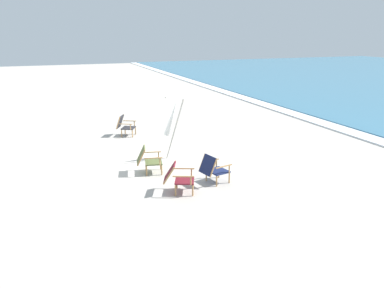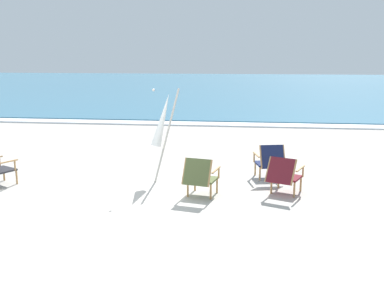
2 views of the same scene
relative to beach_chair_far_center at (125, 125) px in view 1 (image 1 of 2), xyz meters
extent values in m
plane|color=#B2AAA0|center=(2.88, -0.52, -0.43)|extent=(80.00, 80.00, 0.00)
cube|color=white|center=(2.88, 8.84, -0.40)|extent=(80.00, 1.10, 0.06)
cube|color=#28282D|center=(0.07, 0.13, -0.11)|extent=(0.68, 0.67, 0.04)
cube|color=#28282D|center=(-0.08, -0.16, 0.13)|extent=(0.53, 0.42, 0.50)
cylinder|color=#AD7F4C|center=(-0.03, 0.43, -0.27)|extent=(0.04, 0.04, 0.32)
cylinder|color=#AD7F4C|center=(0.38, 0.21, -0.27)|extent=(0.04, 0.04, 0.32)
cylinder|color=#AD7F4C|center=(-0.24, 0.05, -0.27)|extent=(0.04, 0.04, 0.32)
cylinder|color=#AD7F4C|center=(0.18, -0.17, -0.27)|extent=(0.04, 0.04, 0.32)
cube|color=#AD7F4C|center=(-0.19, 0.25, 0.11)|extent=(0.28, 0.48, 0.02)
cylinder|color=#AD7F4C|center=(-0.10, 0.41, 0.00)|extent=(0.04, 0.04, 0.22)
cube|color=#AD7F4C|center=(0.31, -0.02, 0.11)|extent=(0.28, 0.48, 0.02)
cylinder|color=#AD7F4C|center=(0.40, 0.15, 0.00)|extent=(0.04, 0.04, 0.22)
cylinder|color=#AD7F4C|center=(-0.31, -0.04, 0.13)|extent=(0.14, 0.21, 0.50)
cylinder|color=#AD7F4C|center=(0.14, -0.28, 0.13)|extent=(0.14, 0.21, 0.50)
cube|color=#19234C|center=(5.73, 1.38, -0.11)|extent=(0.61, 0.58, 0.04)
cube|color=#19234C|center=(5.81, 1.05, 0.13)|extent=(0.54, 0.35, 0.49)
cylinder|color=#AD7F4C|center=(5.46, 1.54, -0.27)|extent=(0.04, 0.04, 0.32)
cylinder|color=#AD7F4C|center=(5.91, 1.65, -0.27)|extent=(0.04, 0.04, 0.32)
cylinder|color=#AD7F4C|center=(5.55, 1.12, -0.27)|extent=(0.04, 0.04, 0.32)
cylinder|color=#AD7F4C|center=(6.01, 1.22, -0.27)|extent=(0.04, 0.04, 0.32)
cube|color=#AD7F4C|center=(5.46, 1.30, 0.11)|extent=(0.15, 0.52, 0.02)
cylinder|color=#AD7F4C|center=(5.42, 1.49, 0.00)|extent=(0.04, 0.04, 0.22)
cube|color=#AD7F4C|center=(6.01, 1.42, 0.11)|extent=(0.15, 0.52, 0.02)
cylinder|color=#AD7F4C|center=(5.97, 1.61, 0.00)|extent=(0.04, 0.04, 0.22)
cylinder|color=#AD7F4C|center=(5.56, 0.99, 0.13)|extent=(0.09, 0.25, 0.49)
cylinder|color=#AD7F4C|center=(6.06, 1.10, 0.13)|extent=(0.09, 0.25, 0.49)
cube|color=#515B33|center=(4.40, -0.05, -0.11)|extent=(0.61, 0.58, 0.04)
cube|color=#515B33|center=(4.32, -0.40, 0.12)|extent=(0.54, 0.36, 0.48)
cylinder|color=#AD7F4C|center=(4.22, 0.21, -0.27)|extent=(0.04, 0.04, 0.32)
cylinder|color=#AD7F4C|center=(4.67, 0.11, -0.27)|extent=(0.04, 0.04, 0.32)
cylinder|color=#AD7F4C|center=(4.12, -0.21, -0.27)|extent=(0.04, 0.04, 0.32)
cylinder|color=#AD7F4C|center=(4.58, -0.31, -0.27)|extent=(0.04, 0.04, 0.32)
cube|color=#AD7F4C|center=(4.12, -0.01, 0.11)|extent=(0.15, 0.52, 0.02)
cylinder|color=#AD7F4C|center=(4.16, 0.17, 0.00)|extent=(0.04, 0.04, 0.22)
cube|color=#AD7F4C|center=(4.67, -0.13, 0.11)|extent=(0.15, 0.52, 0.02)
cylinder|color=#AD7F4C|center=(4.71, 0.05, 0.00)|extent=(0.04, 0.04, 0.22)
cylinder|color=#AD7F4C|center=(4.07, -0.34, 0.12)|extent=(0.10, 0.26, 0.49)
cylinder|color=#AD7F4C|center=(4.57, -0.45, 0.12)|extent=(0.10, 0.26, 0.49)
cube|color=maroon|center=(6.05, 0.30, -0.11)|extent=(0.67, 0.64, 0.04)
cube|color=maroon|center=(5.91, -0.05, 0.11)|extent=(0.57, 0.47, 0.46)
cylinder|color=#AD7F4C|center=(5.92, 0.59, -0.27)|extent=(0.04, 0.04, 0.32)
cylinder|color=#AD7F4C|center=(6.35, 0.41, -0.27)|extent=(0.04, 0.04, 0.32)
cylinder|color=#AD7F4C|center=(5.75, 0.19, -0.27)|extent=(0.04, 0.04, 0.32)
cylinder|color=#AD7F4C|center=(6.18, 0.01, -0.27)|extent=(0.04, 0.04, 0.32)
cube|color=#AD7F4C|center=(5.79, 0.39, 0.11)|extent=(0.24, 0.50, 0.02)
cylinder|color=#AD7F4C|center=(5.86, 0.56, 0.00)|extent=(0.04, 0.04, 0.22)
cube|color=#AD7F4C|center=(6.30, 0.17, 0.11)|extent=(0.24, 0.50, 0.02)
cylinder|color=#AD7F4C|center=(6.38, 0.35, 0.00)|extent=(0.04, 0.04, 0.22)
cylinder|color=#AD7F4C|center=(5.67, 0.05, 0.11)|extent=(0.16, 0.30, 0.46)
cylinder|color=#AD7F4C|center=(6.14, -0.15, 0.11)|extent=(0.16, 0.30, 0.46)
cylinder|color=#B7B2A8|center=(3.52, 0.91, 0.57)|extent=(0.53, 0.49, 2.02)
cone|color=white|center=(3.44, 0.83, 0.92)|extent=(0.56, 0.54, 1.17)
sphere|color=#B7B2A8|center=(3.29, 0.69, 1.57)|extent=(0.06, 0.06, 0.06)
camera|label=1|loc=(14.37, -2.74, 3.49)|focal=35.00mm
camera|label=2|loc=(5.21, -8.52, 2.33)|focal=42.00mm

